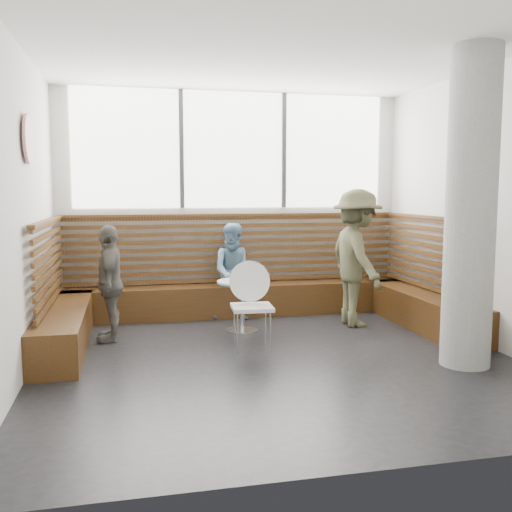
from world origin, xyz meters
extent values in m
cube|color=silver|center=(0.00, 0.00, 1.60)|extent=(5.00, 5.00, 3.20)
cube|color=black|center=(0.00, 0.00, 0.00)|extent=(5.00, 5.00, 0.01)
cube|color=white|center=(0.00, 0.00, 3.20)|extent=(5.00, 5.00, 0.01)
cube|color=white|center=(0.00, 2.48, 2.38)|extent=(4.50, 0.02, 1.65)
cube|color=#3F3F42|center=(-0.75, 2.46, 2.38)|extent=(0.06, 0.04, 1.65)
cube|color=#3F3F42|center=(0.75, 2.46, 2.38)|extent=(0.06, 0.04, 1.65)
cube|color=#3B230E|center=(0.00, 2.25, 0.23)|extent=(5.00, 0.50, 0.45)
cube|color=#3B230E|center=(-2.25, 1.25, 0.23)|extent=(0.50, 2.50, 0.45)
cube|color=#3B230E|center=(2.25, 1.25, 0.23)|extent=(0.50, 2.50, 0.45)
cube|color=#402610|center=(0.00, 2.42, 0.95)|extent=(4.88, 0.08, 0.98)
cube|color=#402610|center=(-2.42, 1.25, 0.95)|extent=(0.08, 2.38, 0.98)
cube|color=#402610|center=(2.42, 1.25, 0.95)|extent=(0.08, 2.38, 0.98)
cylinder|color=gray|center=(1.85, -0.60, 1.60)|extent=(0.50, 0.50, 3.20)
cylinder|color=white|center=(-2.46, 0.40, 2.30)|extent=(0.03, 0.50, 0.50)
cylinder|color=silver|center=(-0.11, 1.29, 0.01)|extent=(0.40, 0.40, 0.02)
cylinder|color=silver|center=(-0.11, 1.29, 0.33)|extent=(0.06, 0.06, 0.63)
cylinder|color=#B7B7BA|center=(-0.11, 1.29, 0.64)|extent=(0.64, 0.64, 0.03)
cube|color=white|center=(-0.17, 0.44, 0.48)|extent=(0.45, 0.43, 0.04)
cylinder|color=white|center=(-0.17, 0.63, 0.75)|extent=(0.47, 0.11, 0.47)
cylinder|color=silver|center=(-0.36, 0.28, 0.23)|extent=(0.02, 0.02, 0.46)
cylinder|color=silver|center=(0.01, 0.28, 0.23)|extent=(0.02, 0.02, 0.46)
cylinder|color=silver|center=(-0.36, 0.60, 0.23)|extent=(0.02, 0.02, 0.46)
cylinder|color=silver|center=(0.01, 0.60, 0.23)|extent=(0.02, 0.02, 0.46)
imported|color=#4C4D33|center=(1.43, 1.30, 0.91)|extent=(0.70, 1.19, 1.81)
imported|color=#5C84A0|center=(-0.08, 1.98, 0.67)|extent=(0.74, 0.62, 1.35)
imported|color=#5A5752|center=(-1.74, 1.21, 0.69)|extent=(0.37, 0.82, 1.39)
cylinder|color=white|center=(-0.20, 1.35, 0.66)|extent=(0.20, 0.20, 0.01)
cylinder|color=white|center=(0.01, 1.46, 0.66)|extent=(0.22, 0.22, 0.02)
cylinder|color=white|center=(-0.25, 1.20, 0.71)|extent=(0.08, 0.08, 0.12)
cylinder|color=white|center=(-0.04, 1.28, 0.71)|extent=(0.07, 0.07, 0.11)
cylinder|color=white|center=(0.12, 1.27, 0.71)|extent=(0.08, 0.08, 0.12)
cube|color=#A5C64C|center=(-0.04, 1.10, 0.66)|extent=(0.22, 0.18, 0.00)
camera|label=1|loc=(-1.51, -5.72, 1.78)|focal=40.00mm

